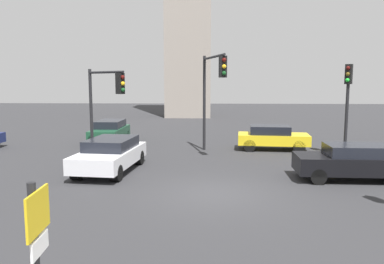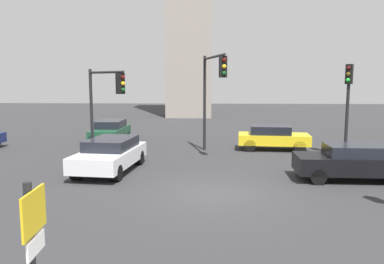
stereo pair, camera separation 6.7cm
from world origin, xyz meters
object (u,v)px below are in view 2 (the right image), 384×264
direction_sign (33,264)px  traffic_light_2 (348,92)px  car_3 (110,154)px  car_4 (111,131)px  traffic_light_1 (106,95)px  car_2 (353,161)px  traffic_light_0 (213,82)px  car_5 (273,137)px

direction_sign → traffic_light_2: size_ratio=0.54×
car_3 → car_4: size_ratio=1.13×
traffic_light_1 → car_2: (10.84, -3.84, -2.47)m
car_4 → direction_sign: bearing=12.7°
traffic_light_1 → car_3: 3.81m
car_3 → traffic_light_1: bearing=-156.6°
traffic_light_0 → car_4: bearing=-136.0°
car_2 → car_4: 14.82m
traffic_light_2 → car_3: traffic_light_2 is taller
traffic_light_0 → traffic_light_2: 6.88m
car_2 → direction_sign: bearing=55.8°
car_3 → car_4: bearing=-159.4°
car_5 → car_2: bearing=-67.5°
traffic_light_0 → traffic_light_2: traffic_light_0 is taller
traffic_light_1 → car_2: size_ratio=1.02×
traffic_light_2 → car_3: 12.17m
traffic_light_1 → car_4: traffic_light_1 is taller
car_3 → car_5: car_3 is taller
car_5 → traffic_light_0: bearing=-146.3°
traffic_light_2 → direction_sign: bearing=2.5°
traffic_light_2 → car_4: traffic_light_2 is taller
traffic_light_1 → direction_sign: bearing=-42.0°
direction_sign → car_4: direction_sign is taller
traffic_light_1 → car_5: bearing=53.9°
car_3 → car_4: (-2.00, 7.69, -0.02)m
traffic_light_0 → traffic_light_1: (-5.32, -0.93, -0.62)m
direction_sign → traffic_light_0: size_ratio=0.49×
traffic_light_0 → direction_sign: bearing=-22.5°
car_2 → traffic_light_2: bearing=-104.3°
traffic_light_1 → car_2: bearing=16.6°
car_2 → car_4: (-11.96, 8.75, -0.00)m
traffic_light_0 → traffic_light_1: traffic_light_0 is taller
traffic_light_2 → car_4: 14.13m
car_4 → car_5: 10.11m
traffic_light_1 → traffic_light_2: 12.21m
traffic_light_1 → car_5: size_ratio=1.10×
direction_sign → car_2: bearing=50.9°
car_2 → car_5: 6.96m
direction_sign → car_2: (7.76, 10.82, -0.97)m
direction_sign → car_4: (-4.20, 19.57, -0.98)m
direction_sign → traffic_light_0: bearing=78.4°
car_3 → car_4: 7.94m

